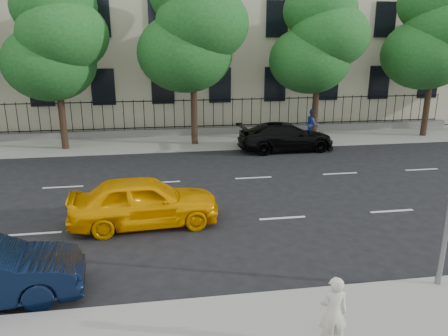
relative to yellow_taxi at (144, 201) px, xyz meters
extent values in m
plane|color=black|center=(4.59, -2.70, -0.82)|extent=(120.00, 120.00, 0.00)
cube|color=gray|center=(4.59, 11.30, -0.74)|extent=(60.00, 4.00, 0.15)
cube|color=slate|center=(4.59, 13.00, -0.47)|extent=(30.00, 0.50, 0.40)
cube|color=black|center=(4.59, 13.00, -0.17)|extent=(28.80, 0.05, 0.05)
cube|color=black|center=(4.59, 13.00, 1.43)|extent=(28.80, 0.05, 0.05)
cylinder|color=#382619|center=(-4.41, 10.50, 0.82)|extent=(0.36, 0.36, 2.97)
ellipsoid|color=#194D1F|center=(-4.81, 10.80, 3.81)|extent=(4.75, 4.75, 3.90)
ellipsoid|color=#194D1F|center=(-3.91, 10.30, 5.18)|extent=(4.50, 4.50, 3.70)
ellipsoid|color=#194D1F|center=(-4.31, 10.90, 6.56)|extent=(4.25, 4.25, 3.50)
cylinder|color=#382619|center=(2.59, 10.50, 1.00)|extent=(0.36, 0.36, 3.32)
ellipsoid|color=#194D1F|center=(2.19, 10.80, 4.28)|extent=(5.13, 5.13, 4.21)
ellipsoid|color=#194D1F|center=(3.09, 10.30, 5.76)|extent=(4.86, 4.86, 4.00)
cylinder|color=#382619|center=(9.59, 10.50, 0.87)|extent=(0.36, 0.36, 3.08)
ellipsoid|color=#194D1F|center=(9.19, 10.80, 3.85)|extent=(4.56, 4.56, 3.74)
ellipsoid|color=#194D1F|center=(10.09, 10.30, 5.17)|extent=(4.32, 4.32, 3.55)
ellipsoid|color=#194D1F|center=(9.69, 10.90, 6.49)|extent=(4.08, 4.08, 3.36)
cylinder|color=#382619|center=(16.59, 10.50, 0.94)|extent=(0.36, 0.36, 3.22)
ellipsoid|color=#194D1F|center=(16.19, 10.80, 4.11)|extent=(4.94, 4.94, 4.06)
ellipsoid|color=#194D1F|center=(17.09, 10.30, 5.54)|extent=(4.68, 4.68, 3.85)
ellipsoid|color=#194D1F|center=(16.69, 10.90, 6.97)|extent=(4.42, 4.42, 3.64)
imported|color=#FAA500|center=(0.00, 0.00, 0.00)|extent=(4.90, 2.23, 1.63)
imported|color=black|center=(7.38, 8.80, -0.06)|extent=(5.26, 2.28, 1.51)
imported|color=beige|center=(3.63, -6.75, 0.09)|extent=(0.58, 0.41, 1.52)
imported|color=#1F3D94|center=(9.52, 10.60, 0.23)|extent=(0.95, 1.05, 1.79)
camera|label=1|loc=(0.50, -13.44, 5.07)|focal=35.00mm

